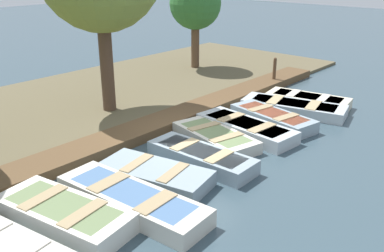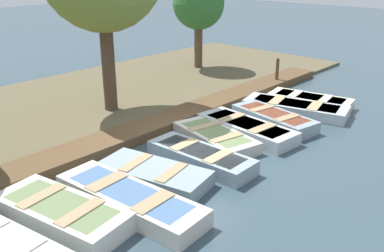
# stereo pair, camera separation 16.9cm
# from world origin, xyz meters

# --- Properties ---
(ground_plane) EXTENTS (80.00, 80.00, 0.00)m
(ground_plane) POSITION_xyz_m (0.00, 0.00, 0.00)
(ground_plane) COLOR #384C56
(shore_bank) EXTENTS (8.00, 24.00, 0.12)m
(shore_bank) POSITION_xyz_m (-5.00, 0.00, 0.06)
(shore_bank) COLOR brown
(shore_bank) RESTS_ON ground_plane
(dock_walkway) EXTENTS (1.08, 17.84, 0.28)m
(dock_walkway) POSITION_xyz_m (-1.35, 0.00, 0.14)
(dock_walkway) COLOR brown
(dock_walkway) RESTS_ON ground_plane
(rowboat_1) EXTENTS (3.00, 1.60, 0.43)m
(rowboat_1) POSITION_xyz_m (0.89, -4.52, 0.22)
(rowboat_1) COLOR silver
(rowboat_1) RESTS_ON ground_plane
(rowboat_2) EXTENTS (3.56, 1.28, 0.41)m
(rowboat_2) POSITION_xyz_m (1.47, -3.30, 0.20)
(rowboat_2) COLOR beige
(rowboat_2) RESTS_ON ground_plane
(rowboat_3) EXTENTS (2.78, 1.66, 0.38)m
(rowboat_3) POSITION_xyz_m (0.99, -2.19, 0.19)
(rowboat_3) COLOR #8C9EA8
(rowboat_3) RESTS_ON ground_plane
(rowboat_4) EXTENTS (2.87, 1.02, 0.41)m
(rowboat_4) POSITION_xyz_m (1.21, -0.80, 0.20)
(rowboat_4) COLOR #8C9EA8
(rowboat_4) RESTS_ON ground_plane
(rowboat_5) EXTENTS (2.83, 1.70, 0.36)m
(rowboat_5) POSITION_xyz_m (0.62, 0.49, 0.17)
(rowboat_5) COLOR beige
(rowboat_5) RESTS_ON ground_plane
(rowboat_6) EXTENTS (3.16, 1.37, 0.40)m
(rowboat_6) POSITION_xyz_m (0.89, 1.57, 0.20)
(rowboat_6) COLOR #B2BCC1
(rowboat_6) RESTS_ON ground_plane
(rowboat_7) EXTENTS (2.93, 1.52, 0.40)m
(rowboat_7) POSITION_xyz_m (1.03, 2.82, 0.20)
(rowboat_7) COLOR #8C9EA8
(rowboat_7) RESTS_ON ground_plane
(rowboat_8) EXTENTS (3.54, 1.90, 0.38)m
(rowboat_8) POSITION_xyz_m (0.99, 4.21, 0.19)
(rowboat_8) COLOR #B2BCC1
(rowboat_8) RESTS_ON ground_plane
(rowboat_9) EXTENTS (2.95, 1.48, 0.37)m
(rowboat_9) POSITION_xyz_m (0.97, 5.26, 0.18)
(rowboat_9) COLOR beige
(rowboat_9) RESTS_ON ground_plane
(mooring_post_far) EXTENTS (0.13, 0.13, 1.16)m
(mooring_post_far) POSITION_xyz_m (-1.24, 6.63, 0.59)
(mooring_post_far) COLOR brown
(mooring_post_far) RESTS_ON ground_plane
(park_tree_center) EXTENTS (2.30, 2.30, 4.15)m
(park_tree_center) POSITION_xyz_m (-5.44, 6.60, 2.95)
(park_tree_center) COLOR brown
(park_tree_center) RESTS_ON ground_plane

